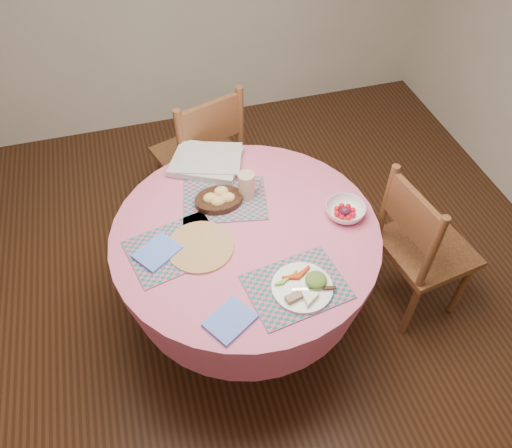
% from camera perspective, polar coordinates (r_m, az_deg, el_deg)
% --- Properties ---
extents(ground, '(4.00, 4.00, 0.00)m').
position_cam_1_polar(ground, '(2.88, -0.97, -10.68)').
color(ground, '#331C0F').
rests_on(ground, ground).
extents(room_envelope, '(4.01, 4.01, 2.71)m').
position_cam_1_polar(room_envelope, '(1.68, -1.76, 21.58)').
color(room_envelope, silver).
rests_on(room_envelope, ground).
extents(dining_table, '(1.24, 1.24, 0.75)m').
position_cam_1_polar(dining_table, '(2.43, -1.14, -3.80)').
color(dining_table, '#D06179').
rests_on(dining_table, ground).
extents(chair_right, '(0.47, 0.49, 0.94)m').
position_cam_1_polar(chair_right, '(2.69, 18.24, -2.41)').
color(chair_right, brown).
rests_on(chair_right, ground).
extents(chair_back, '(0.57, 0.56, 0.99)m').
position_cam_1_polar(chair_back, '(3.04, -6.16, 7.87)').
color(chair_back, brown).
rests_on(chair_back, ground).
extents(placemat_front, '(0.44, 0.36, 0.01)m').
position_cam_1_polar(placemat_front, '(2.09, 4.64, -7.15)').
color(placemat_front, '#12695D').
rests_on(placemat_front, dining_table).
extents(placemat_left, '(0.46, 0.38, 0.01)m').
position_cam_1_polar(placemat_left, '(2.23, -9.21, -2.73)').
color(placemat_left, '#12695D').
rests_on(placemat_left, dining_table).
extents(placemat_back, '(0.45, 0.37, 0.01)m').
position_cam_1_polar(placemat_back, '(2.41, -3.60, 2.80)').
color(placemat_back, '#12695D').
rests_on(placemat_back, dining_table).
extents(wicker_trivet, '(0.30, 0.30, 0.01)m').
position_cam_1_polar(wicker_trivet, '(2.22, -6.38, -2.60)').
color(wicker_trivet, olive).
rests_on(wicker_trivet, dining_table).
extents(napkin_near, '(0.23, 0.21, 0.01)m').
position_cam_1_polar(napkin_near, '(1.99, -2.99, -10.97)').
color(napkin_near, '#5878E3').
rests_on(napkin_near, dining_table).
extents(napkin_far, '(0.23, 0.22, 0.01)m').
position_cam_1_polar(napkin_far, '(2.22, -11.20, -3.17)').
color(napkin_far, '#5878E3').
rests_on(napkin_far, placemat_left).
extents(dinner_plate, '(0.25, 0.25, 0.05)m').
position_cam_1_polar(dinner_plate, '(2.07, 5.57, -7.16)').
color(dinner_plate, white).
rests_on(dinner_plate, placemat_front).
extents(bread_bowl, '(0.23, 0.23, 0.08)m').
position_cam_1_polar(bread_bowl, '(2.38, -4.26, 2.92)').
color(bread_bowl, black).
rests_on(bread_bowl, placemat_back).
extents(latte_mug, '(0.12, 0.08, 0.14)m').
position_cam_1_polar(latte_mug, '(2.38, -1.05, 4.47)').
color(latte_mug, tan).
rests_on(latte_mug, placemat_back).
extents(fruit_bowl, '(0.24, 0.24, 0.06)m').
position_cam_1_polar(fruit_bowl, '(2.36, 10.15, 1.48)').
color(fruit_bowl, white).
rests_on(fruit_bowl, dining_table).
extents(newspaper_stack, '(0.43, 0.40, 0.04)m').
position_cam_1_polar(newspaper_stack, '(2.60, -5.66, 7.19)').
color(newspaper_stack, silver).
rests_on(newspaper_stack, dining_table).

